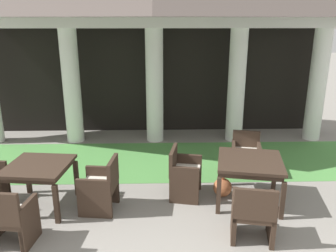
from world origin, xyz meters
name	(u,v)px	position (x,y,z in m)	size (l,w,h in m)	color
background_pavilion	(154,7)	(0.00, 7.14, 3.21)	(9.25, 3.11, 4.15)	white
lawn_strip	(155,160)	(0.00, 5.71, 0.00)	(11.05, 2.19, 0.01)	#519347
patio_table_near_foreground	(39,170)	(-1.83, 3.84, 0.65)	(1.05, 1.05, 0.75)	#38281E
patio_chair_near_foreground_south	(7,218)	(-1.94, 2.85, 0.41)	(0.67, 0.57, 0.89)	#38281E
patio_chair_near_foreground_east	(101,187)	(-0.84, 3.73, 0.40)	(0.61, 0.61, 0.89)	#38281E
patio_table_mid_left	(250,165)	(1.60, 3.94, 0.66)	(1.22, 1.22, 0.75)	#38281E
patio_chair_mid_left_south	(253,214)	(1.39, 2.86, 0.41)	(0.66, 0.60, 0.87)	#38281E
patio_chair_mid_left_north	(246,155)	(1.81, 5.01, 0.40)	(0.63, 0.60, 0.84)	#38281E
patio_chair_mid_left_west	(184,174)	(0.52, 4.15, 0.41)	(0.61, 0.70, 0.87)	#38281E
terracotta_urn	(223,187)	(1.20, 4.11, 0.16)	(0.32, 0.32, 0.40)	#9E5633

